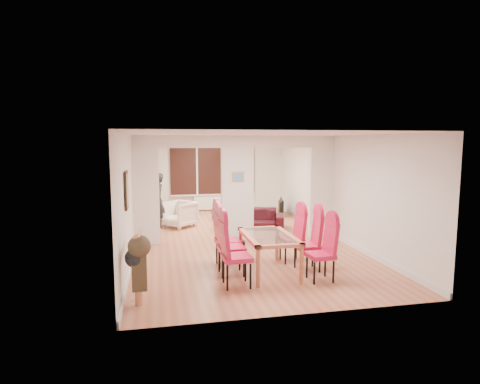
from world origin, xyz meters
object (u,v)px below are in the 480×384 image
object	(u,v)px
dining_chair_la	(237,252)
armchair	(179,214)
dining_chair_ra	(320,251)
coffee_table	(228,216)
bottle	(232,208)
television	(279,207)
dining_chair_rc	(291,236)
sofa	(250,218)
dining_chair_lc	(228,237)
dining_chair_lb	(231,243)
bowl	(222,212)
person	(158,200)
dining_table	(269,254)
dining_chair_rb	(307,242)

from	to	relation	value
dining_chair_la	armchair	size ratio (longest dim) A/B	1.44
dining_chair_ra	coffee_table	distance (m)	5.97
coffee_table	bottle	world-z (taller)	bottle
dining_chair_la	television	distance (m)	6.73
dining_chair_rc	sofa	world-z (taller)	dining_chair_rc
armchair	dining_chair_la	bearing A→B (deg)	-33.09
dining_chair_lc	sofa	bearing A→B (deg)	66.69
dining_chair_lb	bowl	distance (m)	5.29
armchair	person	xyz separation A→B (m)	(-0.58, 0.12, 0.41)
dining_table	armchair	xyz separation A→B (m)	(-1.43, 4.48, 0.01)
sofa	bowl	xyz separation A→B (m)	(-0.59, 1.36, -0.02)
dining_chair_lc	dining_chair_rb	bearing A→B (deg)	-24.93
dining_chair_lb	armchair	world-z (taller)	dining_chair_lb
sofa	person	world-z (taller)	person
dining_chair_lc	dining_chair_rb	size ratio (longest dim) A/B	1.06
dining_chair_rc	dining_chair_lc	bearing A→B (deg)	173.21
bottle	dining_chair_lb	bearing A→B (deg)	-100.69
dining_chair_la	sofa	distance (m)	4.67
coffee_table	television	bearing A→B (deg)	9.23
dining_chair_ra	dining_chair_rb	distance (m)	0.59
dining_chair_lb	bowl	xyz separation A→B (m)	(0.66, 5.24, -0.33)
dining_chair_rb	television	world-z (taller)	dining_chair_rb
dining_chair_rb	dining_chair_rc	distance (m)	0.61
dining_chair_la	coffee_table	bearing A→B (deg)	78.49
person	bottle	distance (m)	2.41
dining_chair_ra	bowl	bearing A→B (deg)	93.32
dining_chair_lc	bottle	xyz separation A→B (m)	(0.95, 4.67, -0.21)
dining_chair_ra	person	bearing A→B (deg)	113.64
dining_table	dining_chair_lc	bearing A→B (deg)	139.87
bottle	dining_chair_lc	bearing A→B (deg)	-101.51
sofa	bottle	size ratio (longest dim) A/B	6.57
dining_chair_lb	sofa	world-z (taller)	dining_chair_lb
dining_chair_la	dining_chair_ra	xyz separation A→B (m)	(1.50, -0.03, -0.05)
dining_chair_lc	bowl	bearing A→B (deg)	79.03
dining_table	dining_chair_lc	distance (m)	0.91
dining_chair_lb	armchair	distance (m)	4.50
dining_chair_lb	coffee_table	world-z (taller)	dining_chair_lb
dining_chair_la	dining_chair_lb	bearing A→B (deg)	85.43
dining_chair_rc	coffee_table	xyz separation A→B (m)	(-0.48, 4.73, -0.42)
television	dining_chair_rb	bearing A→B (deg)	-178.61
armchair	television	xyz separation A→B (m)	(3.35, 1.13, -0.09)
dining_chair_rc	bowl	size ratio (longest dim) A/B	4.78
dining_chair_rb	bottle	size ratio (longest dim) A/B	3.77
dining_chair_ra	dining_chair_rb	world-z (taller)	dining_chair_rb
coffee_table	dining_chair_rb	bearing A→B (deg)	-83.58
dining_chair_rb	bottle	world-z (taller)	dining_chair_rb
dining_chair_rc	person	distance (m)	4.81
dining_chair_rc	television	xyz separation A→B (m)	(1.28, 5.02, -0.26)
armchair	television	distance (m)	3.54
dining_chair_rb	person	xyz separation A→B (m)	(-2.78, 4.60, 0.22)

